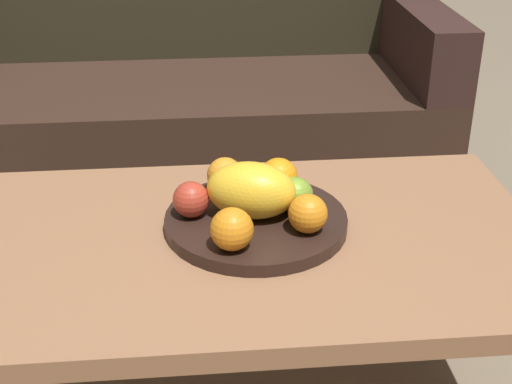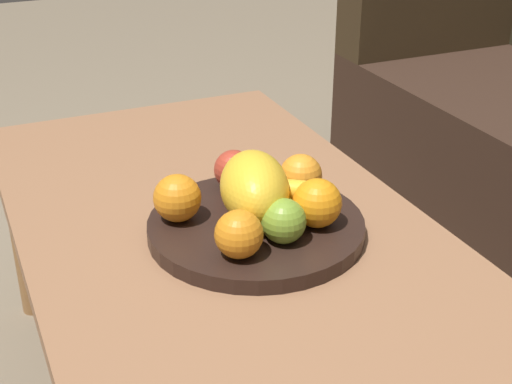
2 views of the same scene
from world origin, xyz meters
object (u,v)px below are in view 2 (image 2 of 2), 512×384
fruit_bowl (256,227)px  apple_left (234,170)px  coffee_table (225,248)px  orange_left (239,234)px  orange_right (177,198)px  orange_front (317,203)px  orange_back (299,174)px  apple_front (284,221)px  melon_large_front (254,188)px  banana_bunch (287,201)px

fruit_bowl → apple_left: bearing=174.5°
coffee_table → orange_left: 0.18m
orange_right → orange_left: bearing=18.6°
orange_front → orange_left: 0.15m
orange_right → apple_left: size_ratio=1.11×
orange_right → orange_back: (-0.01, 0.22, -0.00)m
fruit_bowl → apple_left: apple_left is taller
fruit_bowl → orange_right: orange_right is taller
coffee_table → apple_front: apple_front is taller
melon_large_front → orange_right: 0.12m
apple_front → orange_right: bearing=-135.7°
orange_right → banana_bunch: orange_right is taller
orange_right → coffee_table: bearing=90.6°
fruit_bowl → orange_right: 0.13m
orange_right → orange_back: size_ratio=1.05×
orange_left → banana_bunch: size_ratio=0.47×
apple_left → banana_bunch: bearing=17.9°
coffee_table → orange_back: bearing=91.9°
orange_left → banana_bunch: (-0.08, 0.12, -0.01)m
orange_front → apple_left: size_ratio=1.13×
orange_back → apple_front: bearing=-35.0°
apple_front → banana_bunch: bearing=150.0°
fruit_bowl → orange_front: bearing=57.2°
coffee_table → melon_large_front: melon_large_front is taller
fruit_bowl → banana_bunch: (0.01, 0.05, 0.04)m
melon_large_front → banana_bunch: size_ratio=1.09×
apple_left → apple_front: bearing=0.1°
coffee_table → orange_left: (0.14, -0.03, 0.11)m
apple_front → fruit_bowl: bearing=-171.1°
orange_back → apple_front: 0.16m
fruit_bowl → banana_bunch: 0.07m
apple_left → orange_front: bearing=21.7°
apple_front → apple_left: 0.20m
orange_front → apple_left: bearing=-158.3°
orange_front → melon_large_front: bearing=-127.4°
apple_front → melon_large_front: bearing=-172.7°
coffee_table → apple_front: (0.13, 0.05, 0.11)m
fruit_bowl → melon_large_front: size_ratio=2.06×
orange_front → orange_back: 0.11m
melon_large_front → orange_back: bearing=114.8°
fruit_bowl → orange_right: size_ratio=4.53×
coffee_table → orange_right: (0.00, -0.08, 0.11)m
fruit_bowl → melon_large_front: (-0.01, 0.00, 0.07)m
orange_front → banana_bunch: size_ratio=0.50×
apple_front → apple_left: size_ratio=1.00×
melon_large_front → orange_back: (-0.05, 0.10, -0.02)m
orange_left → banana_bunch: orange_left is taller
orange_back → apple_front: (0.13, -0.09, -0.00)m
coffee_table → apple_left: 0.13m
orange_front → coffee_table: bearing=-132.2°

